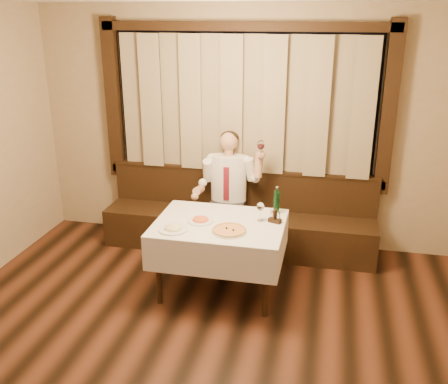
% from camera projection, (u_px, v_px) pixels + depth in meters
% --- Properties ---
extents(room, '(5.01, 6.01, 2.81)m').
position_uv_depth(room, '(199.00, 172.00, 3.97)').
color(room, black).
rests_on(room, ground).
extents(banquette, '(3.20, 0.61, 0.94)m').
position_uv_depth(banquette, '(239.00, 223.00, 5.99)').
color(banquette, black).
rests_on(banquette, ground).
extents(dining_table, '(1.27, 0.97, 0.76)m').
position_uv_depth(dining_table, '(220.00, 232.00, 4.93)').
color(dining_table, black).
rests_on(dining_table, ground).
extents(pizza, '(0.34, 0.34, 0.04)m').
position_uv_depth(pizza, '(229.00, 230.00, 4.68)').
color(pizza, white).
rests_on(pizza, dining_table).
extents(pasta_red, '(0.26, 0.26, 0.09)m').
position_uv_depth(pasta_red, '(201.00, 218.00, 4.90)').
color(pasta_red, white).
rests_on(pasta_red, dining_table).
extents(pasta_cream, '(0.28, 0.28, 0.10)m').
position_uv_depth(pasta_cream, '(173.00, 226.00, 4.71)').
color(pasta_cream, white).
rests_on(pasta_cream, dining_table).
extents(green_bottle, '(0.06, 0.06, 0.28)m').
position_uv_depth(green_bottle, '(277.00, 202.00, 5.08)').
color(green_bottle, '#0F481B').
rests_on(green_bottle, dining_table).
extents(table_wine_glass, '(0.07, 0.07, 0.20)m').
position_uv_depth(table_wine_glass, '(260.00, 207.00, 4.87)').
color(table_wine_glass, white).
rests_on(table_wine_glass, dining_table).
extents(cruet_caddy, '(0.14, 0.10, 0.13)m').
position_uv_depth(cruet_caddy, '(275.00, 218.00, 4.87)').
color(cruet_caddy, black).
rests_on(cruet_caddy, dining_table).
extents(seated_man, '(0.79, 0.59, 1.43)m').
position_uv_depth(seated_man, '(228.00, 184.00, 5.75)').
color(seated_man, black).
rests_on(seated_man, ground).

